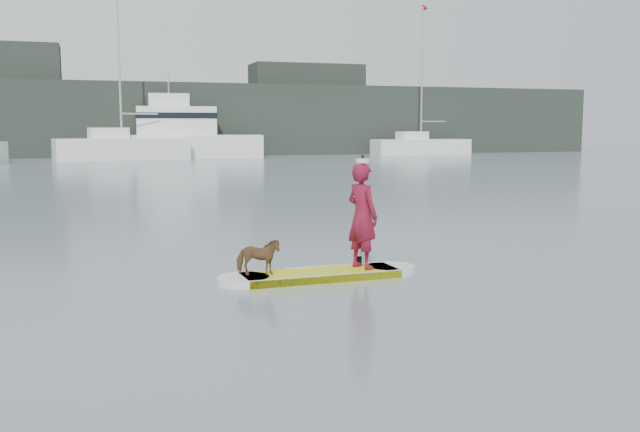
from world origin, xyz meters
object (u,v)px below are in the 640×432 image
object	(u,v)px
paddler	(362,216)
sailboat_d	(121,146)
motor_yacht_a	(185,134)
sailboat_f	(420,145)
paddleboard	(320,275)
dog	(258,257)

from	to	relation	value
paddler	sailboat_d	distance (m)	43.33
paddler	sailboat_d	xyz separation A→B (m)	(-1.90, 43.29, 0.02)
motor_yacht_a	sailboat_f	bearing A→B (deg)	4.27
sailboat_f	paddleboard	bearing A→B (deg)	-117.20
sailboat_d	motor_yacht_a	xyz separation A→B (m)	(4.90, 2.22, 0.84)
sailboat_f	motor_yacht_a	distance (m)	20.02
paddler	sailboat_f	world-z (taller)	sailboat_f
dog	motor_yacht_a	xyz separation A→B (m)	(4.73, 45.57, 1.42)
paddleboard	paddler	xyz separation A→B (m)	(0.72, 0.03, 0.91)
sailboat_f	motor_yacht_a	xyz separation A→B (m)	(-19.99, 0.28, 0.98)
paddleboard	sailboat_f	size ratio (longest dim) A/B	0.26
paddler	dog	xyz separation A→B (m)	(-1.74, -0.06, -0.56)
dog	sailboat_d	size ratio (longest dim) A/B	0.05
sailboat_d	sailboat_f	size ratio (longest dim) A/B	1.10
paddler	sailboat_d	bearing A→B (deg)	-19.35
paddleboard	sailboat_d	bearing A→B (deg)	89.57
dog	sailboat_f	distance (m)	51.60
paddleboard	sailboat_d	distance (m)	43.34
sailboat_f	motor_yacht_a	world-z (taller)	sailboat_f
paddleboard	motor_yacht_a	size ratio (longest dim) A/B	0.30
paddleboard	paddler	size ratio (longest dim) A/B	1.94
paddler	dog	size ratio (longest dim) A/B	2.50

